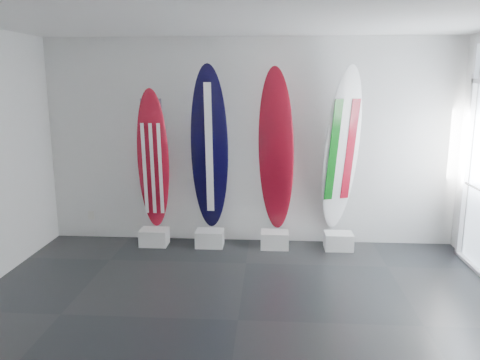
# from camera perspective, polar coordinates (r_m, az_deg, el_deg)

# --- Properties ---
(floor) EXTENTS (6.00, 6.00, 0.00)m
(floor) POSITION_cam_1_polar(r_m,az_deg,el_deg) (5.03, -0.25, -16.48)
(floor) COLOR black
(floor) RESTS_ON ground
(ceiling) EXTENTS (6.00, 6.00, 0.00)m
(ceiling) POSITION_cam_1_polar(r_m,az_deg,el_deg) (4.47, -0.28, 19.75)
(ceiling) COLOR white
(ceiling) RESTS_ON wall_back
(wall_back) EXTENTS (6.00, 0.00, 6.00)m
(wall_back) POSITION_cam_1_polar(r_m,az_deg,el_deg) (6.98, 1.19, 4.54)
(wall_back) COLOR silver
(wall_back) RESTS_ON ground
(wall_front) EXTENTS (6.00, 0.00, 6.00)m
(wall_front) POSITION_cam_1_polar(r_m,az_deg,el_deg) (2.13, -5.13, -12.68)
(wall_front) COLOR silver
(wall_front) RESTS_ON ground
(display_block_usa) EXTENTS (0.40, 0.30, 0.24)m
(display_block_usa) POSITION_cam_1_polar(r_m,az_deg,el_deg) (7.18, -10.24, -6.75)
(display_block_usa) COLOR white
(display_block_usa) RESTS_ON floor
(surfboard_usa) EXTENTS (0.47, 0.23, 2.05)m
(surfboard_usa) POSITION_cam_1_polar(r_m,az_deg,el_deg) (7.00, -10.39, 2.42)
(surfboard_usa) COLOR maroon
(surfboard_usa) RESTS_ON display_block_usa
(display_block_navy) EXTENTS (0.40, 0.30, 0.24)m
(display_block_navy) POSITION_cam_1_polar(r_m,az_deg,el_deg) (7.03, -3.65, -6.99)
(display_block_navy) COLOR white
(display_block_navy) RESTS_ON floor
(surfboard_navy) EXTENTS (0.55, 0.31, 2.39)m
(surfboard_navy) POSITION_cam_1_polar(r_m,az_deg,el_deg) (6.82, -3.69, 3.76)
(surfboard_navy) COLOR black
(surfboard_navy) RESTS_ON display_block_navy
(display_block_swiss) EXTENTS (0.40, 0.30, 0.24)m
(display_block_swiss) POSITION_cam_1_polar(r_m,az_deg,el_deg) (6.97, 4.18, -7.15)
(display_block_swiss) COLOR white
(display_block_swiss) RESTS_ON floor
(surfboard_swiss) EXTENTS (0.60, 0.44, 2.35)m
(surfboard_swiss) POSITION_cam_1_polar(r_m,az_deg,el_deg) (6.77, 4.34, 3.53)
(surfboard_swiss) COLOR maroon
(surfboard_swiss) RESTS_ON display_block_swiss
(display_block_italy) EXTENTS (0.40, 0.30, 0.24)m
(display_block_italy) POSITION_cam_1_polar(r_m,az_deg,el_deg) (7.04, 11.73, -7.18)
(display_block_italy) COLOR white
(display_block_italy) RESTS_ON floor
(surfboard_italy) EXTENTS (0.67, 0.62, 2.37)m
(surfboard_italy) POSITION_cam_1_polar(r_m,az_deg,el_deg) (6.84, 12.07, 3.46)
(surfboard_italy) COLOR white
(surfboard_italy) RESTS_ON display_block_italy
(wall_outlet) EXTENTS (0.09, 0.02, 0.13)m
(wall_outlet) POSITION_cam_1_polar(r_m,az_deg,el_deg) (7.70, -17.43, -4.05)
(wall_outlet) COLOR silver
(wall_outlet) RESTS_ON wall_back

